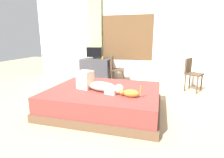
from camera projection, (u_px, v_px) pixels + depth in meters
ground_plane at (107, 112)px, 3.39m from camera, size 16.00×16.00×0.00m
back_wall_with_window at (131, 35)px, 5.42m from camera, size 6.40×0.14×2.90m
bed at (104, 99)px, 3.43m from camera, size 2.10×1.74×0.43m
person_lying at (98, 84)px, 3.24m from camera, size 0.94×0.45×0.34m
cat at (130, 93)px, 2.88m from camera, size 0.36×0.11×0.21m
desk at (96, 71)px, 5.55m from camera, size 0.90×0.56×0.74m
tv_monitor at (94, 53)px, 5.44m from camera, size 0.48×0.10×0.35m
cup at (102, 57)px, 5.47m from camera, size 0.07×0.07×0.08m
chair_by_desk at (115, 68)px, 5.21m from camera, size 0.43×0.43×0.86m
chair_spare at (192, 72)px, 4.60m from camera, size 0.52×0.52×0.86m
curtain_left at (95, 39)px, 5.63m from camera, size 0.44×0.06×2.66m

